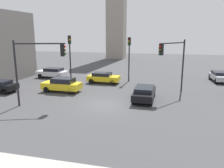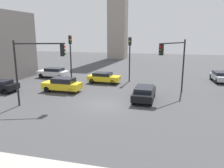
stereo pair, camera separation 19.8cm
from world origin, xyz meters
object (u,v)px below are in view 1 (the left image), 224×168
(car_0, at_px, (103,77))
(car_1, at_px, (62,85))
(car_2, at_px, (53,73))
(traffic_light_1, at_px, (129,51))
(traffic_light_3, at_px, (173,56))
(traffic_light_2, at_px, (38,59))
(traffic_light_0, at_px, (70,51))
(car_6, at_px, (144,93))
(car_3, at_px, (220,76))

(car_0, distance_m, car_1, 5.96)
(car_0, height_order, car_2, car_2)
(traffic_light_1, relative_size, traffic_light_3, 1.02)
(traffic_light_2, distance_m, car_2, 12.82)
(traffic_light_0, bearing_deg, traffic_light_1, 71.01)
(traffic_light_3, bearing_deg, traffic_light_2, -26.55)
(car_6, bearing_deg, car_0, 43.68)
(traffic_light_3, relative_size, car_1, 1.34)
(traffic_light_1, height_order, car_1, traffic_light_1)
(traffic_light_2, bearing_deg, traffic_light_1, 44.07)
(traffic_light_3, height_order, car_1, traffic_light_3)
(traffic_light_0, xyz_separation_m, traffic_light_1, (6.81, 2.69, -0.14))
(traffic_light_1, relative_size, car_1, 1.36)
(car_2, height_order, car_3, car_2)
(traffic_light_0, height_order, car_3, traffic_light_0)
(car_1, bearing_deg, car_0, -119.49)
(traffic_light_2, distance_m, car_0, 10.63)
(car_3, distance_m, car_6, 13.63)
(traffic_light_1, xyz_separation_m, car_0, (-2.91, -1.78, -3.16))
(traffic_light_0, bearing_deg, car_1, -29.55)
(traffic_light_0, xyz_separation_m, car_6, (9.59, -5.23, -3.30))
(traffic_light_1, xyz_separation_m, car_1, (-6.00, -6.87, -3.09))
(car_0, distance_m, car_6, 8.38)
(traffic_light_3, height_order, car_0, traffic_light_3)
(car_0, bearing_deg, traffic_light_1, 33.38)
(traffic_light_0, height_order, car_1, traffic_light_0)
(traffic_light_0, xyz_separation_m, car_2, (-3.87, 2.56, -3.27))
(traffic_light_1, xyz_separation_m, car_6, (2.78, -7.92, -3.15))
(car_3, bearing_deg, traffic_light_2, -55.72)
(traffic_light_2, distance_m, car_1, 5.62)
(traffic_light_1, distance_m, car_0, 4.65)
(car_2, bearing_deg, traffic_light_1, -176.80)
(car_3, relative_size, car_6, 0.93)
(traffic_light_2, height_order, traffic_light_3, traffic_light_2)
(traffic_light_0, xyz_separation_m, traffic_light_3, (12.05, -2.67, -0.10))
(traffic_light_2, height_order, car_2, traffic_light_2)
(car_1, distance_m, car_6, 8.84)
(traffic_light_3, distance_m, car_6, 4.78)
(traffic_light_1, distance_m, car_3, 12.10)
(traffic_light_0, distance_m, car_1, 5.35)
(traffic_light_1, distance_m, car_6, 8.97)
(car_3, bearing_deg, traffic_light_1, -82.19)
(car_3, height_order, car_6, car_6)
(car_1, height_order, car_6, car_1)
(traffic_light_0, distance_m, traffic_light_3, 12.34)
(car_3, bearing_deg, car_2, -88.17)
(traffic_light_2, relative_size, car_6, 1.25)
(traffic_light_0, relative_size, car_3, 1.42)
(car_0, height_order, car_6, car_0)
(traffic_light_2, relative_size, car_1, 1.35)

